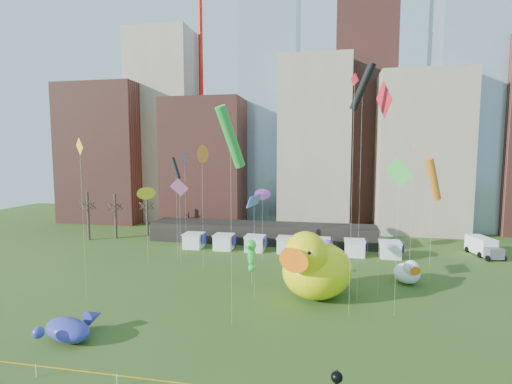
% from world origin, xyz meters
% --- Properties ---
extents(skyline, '(101.00, 23.00, 68.00)m').
position_xyz_m(skyline, '(2.25, 61.06, 21.44)').
color(skyline, brown).
rests_on(skyline, ground).
extents(crane_left, '(23.00, 1.00, 76.00)m').
position_xyz_m(crane_left, '(-21.11, 64.00, 46.90)').
color(crane_left, red).
rests_on(crane_left, ground).
extents(pavilion, '(38.00, 6.00, 3.20)m').
position_xyz_m(pavilion, '(-4.00, 42.00, 1.60)').
color(pavilion, black).
rests_on(pavilion, ground).
extents(vendor_tents, '(33.24, 2.80, 2.40)m').
position_xyz_m(vendor_tents, '(1.02, 36.00, 1.11)').
color(vendor_tents, white).
rests_on(vendor_tents, ground).
extents(bare_trees, '(8.44, 6.44, 8.50)m').
position_xyz_m(bare_trees, '(-30.17, 40.54, 4.01)').
color(bare_trees, '#382B21').
rests_on(bare_trees, ground).
extents(big_duck, '(9.86, 10.68, 7.44)m').
position_xyz_m(big_duck, '(5.92, 17.85, 3.42)').
color(big_duck, '#F8F10C').
rests_on(big_duck, ground).
extents(small_duck, '(3.62, 4.24, 3.01)m').
position_xyz_m(small_duck, '(16.32, 24.55, 1.38)').
color(small_duck, white).
rests_on(small_duck, ground).
extents(seahorse_green, '(1.57, 1.79, 5.23)m').
position_xyz_m(seahorse_green, '(-1.44, 21.05, 3.67)').
color(seahorse_green, silver).
rests_on(seahorse_green, ground).
extents(seahorse_purple, '(1.41, 1.69, 5.71)m').
position_xyz_m(seahorse_purple, '(7.14, 20.71, 4.15)').
color(seahorse_purple, silver).
rests_on(seahorse_purple, ground).
extents(whale_inflatable, '(5.22, 5.86, 2.05)m').
position_xyz_m(whale_inflatable, '(-13.26, 5.11, 0.94)').
color(whale_inflatable, '#39328A').
rests_on(whale_inflatable, ground).
extents(box_truck, '(3.60, 6.55, 2.64)m').
position_xyz_m(box_truck, '(29.68, 39.78, 1.35)').
color(box_truck, white).
rests_on(box_truck, ground).
extents(kite_0, '(1.11, 3.71, 22.44)m').
position_xyz_m(kite_0, '(12.45, 19.73, 20.27)').
color(kite_0, silver).
rests_on(kite_0, ground).
extents(kite_1, '(2.28, 1.00, 11.75)m').
position_xyz_m(kite_1, '(-12.71, 27.37, 10.36)').
color(kite_1, silver).
rests_on(kite_1, ground).
extents(kite_2, '(1.81, 1.34, 14.56)m').
position_xyz_m(kite_2, '(-13.89, 29.12, 13.01)').
color(kite_2, silver).
rests_on(kite_2, ground).
extents(kite_3, '(2.44, 3.13, 19.11)m').
position_xyz_m(kite_3, '(-1.03, 10.37, 16.44)').
color(kite_3, silver).
rests_on(kite_3, ground).
extents(kite_4, '(1.44, 1.18, 10.62)m').
position_xyz_m(kite_4, '(-16.77, 25.82, 9.76)').
color(kite_4, silver).
rests_on(kite_4, ground).
extents(kite_5, '(0.60, 1.72, 15.16)m').
position_xyz_m(kite_5, '(-13.00, 30.22, 14.26)').
color(kite_5, silver).
rests_on(kite_5, ground).
extents(kite_6, '(2.61, 2.82, 14.69)m').
position_xyz_m(kite_6, '(18.85, 25.45, 12.15)').
color(kite_6, silver).
rests_on(kite_6, ground).
extents(kite_7, '(1.51, 0.46, 10.19)m').
position_xyz_m(kite_7, '(-1.90, 30.80, 9.41)').
color(kite_7, silver).
rests_on(kite_7, ground).
extents(kite_8, '(0.56, 2.29, 21.89)m').
position_xyz_m(kite_8, '(9.25, 14.29, 21.24)').
color(kite_8, silver).
rests_on(kite_8, ground).
extents(kite_9, '(0.07, 1.49, 16.61)m').
position_xyz_m(kite_9, '(17.98, 32.20, 14.99)').
color(kite_9, silver).
rests_on(kite_9, ground).
extents(kite_10, '(2.66, 2.09, 23.80)m').
position_xyz_m(kite_10, '(10.22, 18.06, 21.51)').
color(kite_10, silver).
rests_on(kite_10, ground).
extents(kite_11, '(2.19, 1.57, 14.73)m').
position_xyz_m(kite_11, '(13.37, 14.91, 13.18)').
color(kite_11, silver).
rests_on(kite_11, ground).
extents(kite_12, '(1.47, 1.02, 16.66)m').
position_xyz_m(kite_12, '(-17.23, 13.02, 15.14)').
color(kite_12, silver).
rests_on(kite_12, ground).
extents(kite_13, '(0.91, 3.77, 10.89)m').
position_xyz_m(kite_13, '(-0.27, 16.68, 10.29)').
color(kite_13, silver).
rests_on(kite_13, ground).
extents(kite_14, '(0.49, 2.36, 16.17)m').
position_xyz_m(kite_14, '(-8.87, 25.71, 14.98)').
color(kite_14, silver).
rests_on(kite_14, ground).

